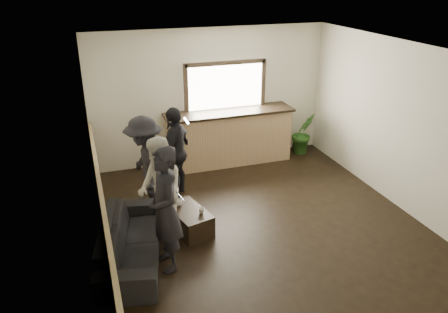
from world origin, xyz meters
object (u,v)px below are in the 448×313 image
object	(u,v)px
person_b	(160,189)
person_c	(145,166)
bar_counter	(229,134)
person_a	(165,210)
person_d	(176,152)
cup_a	(178,203)
cup_b	(201,211)
potted_plant	(303,133)
sofa	(131,241)
coffee_table	(189,220)

from	to	relation	value
person_b	person_c	bearing A→B (deg)	176.77
bar_counter	person_a	world-z (taller)	bar_counter
person_d	person_b	bearing A→B (deg)	12.82
person_a	person_c	size ratio (longest dim) A/B	1.06
cup_a	cup_b	world-z (taller)	cup_a
bar_counter	person_b	bearing A→B (deg)	-129.23
potted_plant	cup_b	bearing A→B (deg)	-141.35
person_a	person_d	world-z (taller)	person_a
sofa	cup_b	xyz separation A→B (m)	(1.13, 0.29, 0.12)
sofa	person_c	size ratio (longest dim) A/B	1.20
potted_plant	person_a	bearing A→B (deg)	-140.63
bar_counter	person_a	bearing A→B (deg)	-122.61
person_b	person_c	size ratio (longest dim) A/B	0.96
person_d	coffee_table	bearing A→B (deg)	30.47
bar_counter	cup_a	xyz separation A→B (m)	(-1.61, -2.15, -0.22)
bar_counter	person_c	size ratio (longest dim) A/B	1.59
person_a	cup_a	bearing A→B (deg)	152.01
sofa	coffee_table	xyz separation A→B (m)	(0.96, 0.44, -0.11)
potted_plant	person_d	size ratio (longest dim) A/B	0.56
person_d	bar_counter	bearing A→B (deg)	163.13
sofa	person_b	world-z (taller)	person_b
bar_counter	person_d	xyz separation A→B (m)	(-1.38, -1.06, 0.19)
cup_b	potted_plant	world-z (taller)	potted_plant
person_d	cup_b	bearing A→B (deg)	37.73
person_a	person_c	bearing A→B (deg)	173.90
person_c	sofa	bearing A→B (deg)	-21.03
coffee_table	bar_counter	bearing A→B (deg)	57.57
sofa	person_a	xyz separation A→B (m)	(0.46, -0.32, 0.60)
person_a	person_d	distance (m)	2.13
cup_b	person_c	xyz separation A→B (m)	(-0.68, 1.00, 0.43)
cup_a	person_d	size ratio (longest dim) A/B	0.08
coffee_table	person_a	bearing A→B (deg)	-123.17
cup_b	person_a	bearing A→B (deg)	-137.53
potted_plant	person_b	world-z (taller)	person_b
bar_counter	person_d	bearing A→B (deg)	-142.36
cup_a	bar_counter	bearing A→B (deg)	53.21
cup_b	person_b	world-z (taller)	person_b
cup_a	person_c	xyz separation A→B (m)	(-0.39, 0.66, 0.42)
cup_b	person_b	distance (m)	0.73
sofa	cup_b	size ratio (longest dim) A/B	22.18
person_b	person_d	bearing A→B (deg)	148.33
person_b	person_d	world-z (taller)	person_d
coffee_table	potted_plant	size ratio (longest dim) A/B	0.90
cup_b	person_c	size ratio (longest dim) A/B	0.05
coffee_table	cup_a	distance (m)	0.33
bar_counter	sofa	world-z (taller)	bar_counter
bar_counter	sofa	xyz separation A→B (m)	(-2.45, -2.79, -0.34)
person_c	person_b	bearing A→B (deg)	4.07
cup_b	cup_a	bearing A→B (deg)	130.28
cup_b	person_d	size ratio (longest dim) A/B	0.05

